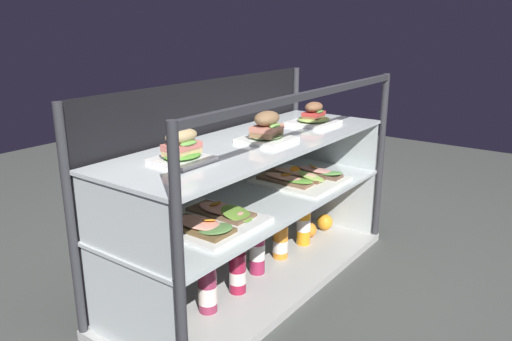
% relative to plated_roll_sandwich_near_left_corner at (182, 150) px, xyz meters
% --- Properties ---
extents(ground_plane, '(6.00, 6.00, 0.02)m').
position_rel_plated_roll_sandwich_near_left_corner_xyz_m(ground_plane, '(0.40, -0.02, -0.68)').
color(ground_plane, '#434641').
rests_on(ground_plane, ground).
extents(case_base_deck, '(1.42, 0.52, 0.04)m').
position_rel_plated_roll_sandwich_near_left_corner_xyz_m(case_base_deck, '(0.40, -0.02, -0.65)').
color(case_base_deck, '#BABCB6').
rests_on(case_base_deck, ground).
extents(case_frame, '(1.42, 0.52, 0.84)m').
position_rel_plated_roll_sandwich_near_left_corner_xyz_m(case_frame, '(0.40, 0.14, -0.21)').
color(case_frame, '#333338').
rests_on(case_frame, ground).
extents(riser_lower_tier, '(1.35, 0.46, 0.32)m').
position_rel_plated_roll_sandwich_near_left_corner_xyz_m(riser_lower_tier, '(0.40, -0.02, -0.47)').
color(riser_lower_tier, silver).
rests_on(riser_lower_tier, case_base_deck).
extents(shelf_lower_glass, '(1.37, 0.48, 0.01)m').
position_rel_plated_roll_sandwich_near_left_corner_xyz_m(shelf_lower_glass, '(0.40, -0.02, -0.30)').
color(shelf_lower_glass, silver).
rests_on(shelf_lower_glass, riser_lower_tier).
extents(riser_upper_tier, '(1.35, 0.46, 0.24)m').
position_rel_plated_roll_sandwich_near_left_corner_xyz_m(riser_upper_tier, '(0.40, -0.02, -0.18)').
color(riser_upper_tier, silver).
rests_on(riser_upper_tier, shelf_lower_glass).
extents(shelf_upper_glass, '(1.37, 0.48, 0.01)m').
position_rel_plated_roll_sandwich_near_left_corner_xyz_m(shelf_upper_glass, '(0.40, -0.02, -0.05)').
color(shelf_upper_glass, silver).
rests_on(shelf_upper_glass, riser_upper_tier).
extents(plated_roll_sandwich_near_left_corner, '(0.17, 0.17, 0.11)m').
position_rel_plated_roll_sandwich_near_left_corner_xyz_m(plated_roll_sandwich_near_left_corner, '(0.00, 0.00, 0.00)').
color(plated_roll_sandwich_near_left_corner, white).
rests_on(plated_roll_sandwich_near_left_corner, shelf_upper_glass).
extents(plated_roll_sandwich_left_of_center, '(0.19, 0.19, 0.12)m').
position_rel_plated_roll_sandwich_near_left_corner_xyz_m(plated_roll_sandwich_left_of_center, '(0.41, -0.06, 0.00)').
color(plated_roll_sandwich_left_of_center, white).
rests_on(plated_roll_sandwich_left_of_center, shelf_upper_glass).
extents(plated_roll_sandwich_mid_right, '(0.20, 0.20, 0.10)m').
position_rel_plated_roll_sandwich_near_left_corner_xyz_m(plated_roll_sandwich_mid_right, '(0.81, -0.04, -0.01)').
color(plated_roll_sandwich_mid_right, white).
rests_on(plated_roll_sandwich_mid_right, shelf_upper_glass).
extents(open_sandwich_tray_near_right_corner, '(0.34, 0.36, 0.06)m').
position_rel_plated_roll_sandwich_near_left_corner_xyz_m(open_sandwich_tray_near_right_corner, '(0.09, -0.04, -0.27)').
color(open_sandwich_tray_near_right_corner, white).
rests_on(open_sandwich_tray_near_right_corner, shelf_lower_glass).
extents(open_sandwich_tray_center, '(0.34, 0.36, 0.06)m').
position_rel_plated_roll_sandwich_near_left_corner_xyz_m(open_sandwich_tray_center, '(0.72, -0.04, -0.27)').
color(open_sandwich_tray_center, white).
rests_on(open_sandwich_tray_center, shelf_lower_glass).
extents(juice_bottle_front_second, '(0.06, 0.06, 0.22)m').
position_rel_plated_roll_sandwich_near_left_corner_xyz_m(juice_bottle_front_second, '(-0.12, -0.02, -0.54)').
color(juice_bottle_front_second, gold).
rests_on(juice_bottle_front_second, case_base_deck).
extents(juice_bottle_front_right_end, '(0.07, 0.07, 0.24)m').
position_rel_plated_roll_sandwich_near_left_corner_xyz_m(juice_bottle_front_right_end, '(0.06, -0.04, -0.54)').
color(juice_bottle_front_right_end, '#912C4A').
rests_on(juice_bottle_front_right_end, case_base_deck).
extents(juice_bottle_tucked_behind, '(0.07, 0.07, 0.23)m').
position_rel_plated_roll_sandwich_near_left_corner_xyz_m(juice_bottle_tucked_behind, '(0.23, -0.04, -0.54)').
color(juice_bottle_tucked_behind, '#9F1A39').
rests_on(juice_bottle_tucked_behind, case_base_deck).
extents(juice_bottle_front_middle, '(0.07, 0.07, 0.24)m').
position_rel_plated_roll_sandwich_near_left_corner_xyz_m(juice_bottle_front_middle, '(0.41, -0.02, -0.53)').
color(juice_bottle_front_middle, '#9D2348').
rests_on(juice_bottle_front_middle, case_base_deck).
extents(juice_bottle_front_left_end, '(0.07, 0.07, 0.20)m').
position_rel_plated_roll_sandwich_near_left_corner_xyz_m(juice_bottle_front_left_end, '(0.59, -0.01, -0.55)').
color(juice_bottle_front_left_end, orange).
rests_on(juice_bottle_front_left_end, case_base_deck).
extents(juice_bottle_back_right, '(0.07, 0.07, 0.26)m').
position_rel_plated_roll_sandwich_near_left_corner_xyz_m(juice_bottle_back_right, '(0.77, -0.03, -0.52)').
color(juice_bottle_back_right, orange).
rests_on(juice_bottle_back_right, case_base_deck).
extents(orange_fruit_beside_bottles, '(0.08, 0.08, 0.08)m').
position_rel_plated_roll_sandwich_near_left_corner_xyz_m(orange_fruit_beside_bottles, '(0.99, -0.03, -0.59)').
color(orange_fruit_beside_bottles, orange).
rests_on(orange_fruit_beside_bottles, case_base_deck).
extents(orange_fruit_near_left_post, '(0.08, 0.08, 0.08)m').
position_rel_plated_roll_sandwich_near_left_corner_xyz_m(orange_fruit_near_left_post, '(0.86, -0.01, -0.59)').
color(orange_fruit_near_left_post, orange).
rests_on(orange_fruit_near_left_post, case_base_deck).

